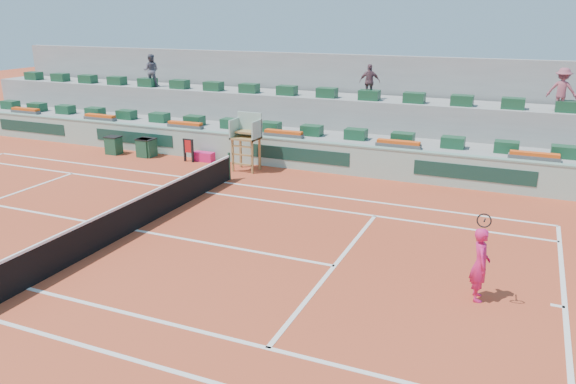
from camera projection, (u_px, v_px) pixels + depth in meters
name	position (u px, v px, depth m)	size (l,w,h in m)	color
ground	(136.00, 230.00, 17.12)	(90.00, 90.00, 0.00)	#A73A20
seating_tier_lower	(279.00, 141.00, 26.30)	(36.00, 4.00, 1.20)	#969694
seating_tier_upper	(292.00, 120.00, 27.48)	(36.00, 2.40, 2.60)	#969694
stadium_back_wall	(304.00, 97.00, 28.60)	(36.00, 0.40, 4.40)	#969694
player_bag	(204.00, 157.00, 24.98)	(0.93, 0.41, 0.41)	#D61C64
spectator_left	(151.00, 70.00, 29.32)	(0.81, 0.63, 1.67)	#535461
spectator_mid	(370.00, 82.00, 25.07)	(0.91, 0.38, 1.56)	brown
spectator_right	(562.00, 90.00, 21.83)	(1.11, 0.64, 1.71)	#924957
court_lines	(136.00, 230.00, 17.12)	(23.89, 11.09, 0.01)	silver
tennis_net	(134.00, 214.00, 16.96)	(0.10, 11.97, 1.10)	black
advertising_hoarding	(258.00, 150.00, 24.35)	(36.00, 0.34, 1.26)	#92B8A6
umpire_chair	(247.00, 134.00, 23.20)	(1.10, 0.90, 2.40)	olive
seat_row_lower	(270.00, 127.00, 25.26)	(32.90, 0.60, 0.44)	#174629
seat_row_upper	(287.00, 90.00, 26.49)	(32.90, 0.60, 0.44)	#174629
flower_planters	(233.00, 129.00, 25.15)	(26.80, 0.36, 0.28)	#515151
drink_cooler_a	(144.00, 148.00, 25.67)	(0.63, 0.55, 0.84)	#17452D
drink_cooler_b	(146.00, 147.00, 25.75)	(0.79, 0.68, 0.84)	#17452D
drink_cooler_c	(114.00, 145.00, 26.19)	(0.67, 0.58, 0.84)	#17452D
towel_rack	(188.00, 148.00, 24.77)	(0.52, 0.09, 1.03)	black
tennis_player	(480.00, 264.00, 12.78)	(0.54, 0.92, 2.28)	#D61C64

